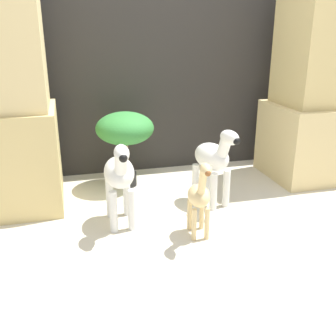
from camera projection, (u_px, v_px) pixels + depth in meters
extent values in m
plane|color=beige|center=(212.00, 241.00, 2.50)|extent=(14.00, 14.00, 0.00)
cube|color=#2D2B28|center=(157.00, 50.00, 3.48)|extent=(6.40, 0.08, 2.20)
cube|color=#D1B775|center=(11.00, 159.00, 2.90)|extent=(0.69, 0.69, 0.74)
cube|color=#DBC184|center=(308.00, 141.00, 3.51)|extent=(0.69, 0.69, 0.66)
cube|color=#D1B775|center=(320.00, 47.00, 3.24)|extent=(0.57, 0.57, 0.96)
cylinder|color=silver|center=(226.00, 188.00, 2.95)|extent=(0.05, 0.05, 0.29)
cylinder|color=silver|center=(214.00, 192.00, 2.89)|extent=(0.05, 0.05, 0.29)
cylinder|color=silver|center=(208.00, 179.00, 3.14)|extent=(0.05, 0.05, 0.29)
cylinder|color=silver|center=(195.00, 182.00, 3.08)|extent=(0.05, 0.05, 0.29)
ellipsoid|color=silver|center=(212.00, 157.00, 2.94)|extent=(0.29, 0.37, 0.20)
cylinder|color=silver|center=(224.00, 146.00, 2.78)|extent=(0.12, 0.15, 0.18)
ellipsoid|color=silver|center=(230.00, 137.00, 2.72)|extent=(0.14, 0.19, 0.10)
sphere|color=black|center=(236.00, 141.00, 2.66)|extent=(0.05, 0.05, 0.05)
cube|color=black|center=(224.00, 145.00, 2.78)|extent=(0.04, 0.08, 0.15)
cylinder|color=silver|center=(132.00, 210.00, 2.60)|extent=(0.05, 0.05, 0.29)
cylinder|color=silver|center=(113.00, 212.00, 2.58)|extent=(0.05, 0.05, 0.29)
cylinder|color=silver|center=(127.00, 196.00, 2.81)|extent=(0.05, 0.05, 0.29)
cylinder|color=silver|center=(110.00, 198.00, 2.79)|extent=(0.05, 0.05, 0.29)
ellipsoid|color=silver|center=(119.00, 172.00, 2.62)|extent=(0.21, 0.33, 0.20)
cylinder|color=silver|center=(121.00, 162.00, 2.45)|extent=(0.08, 0.13, 0.18)
ellipsoid|color=silver|center=(122.00, 153.00, 2.38)|extent=(0.10, 0.17, 0.10)
sphere|color=black|center=(123.00, 158.00, 2.31)|extent=(0.05, 0.05, 0.05)
cube|color=black|center=(121.00, 161.00, 2.45)|extent=(0.02, 0.07, 0.15)
cylinder|color=#E0C184|center=(207.00, 224.00, 2.49)|extent=(0.03, 0.03, 0.22)
cylinder|color=#E0C184|center=(194.00, 225.00, 2.48)|extent=(0.03, 0.03, 0.22)
cylinder|color=#E0C184|center=(202.00, 214.00, 2.63)|extent=(0.03, 0.03, 0.22)
cylinder|color=#E0C184|center=(189.00, 215.00, 2.61)|extent=(0.03, 0.03, 0.22)
ellipsoid|color=#E0C184|center=(199.00, 196.00, 2.50)|extent=(0.16, 0.22, 0.14)
cylinder|color=#E0C184|center=(203.00, 181.00, 2.37)|extent=(0.06, 0.12, 0.22)
ellipsoid|color=#E0C184|center=(206.00, 169.00, 2.27)|extent=(0.08, 0.12, 0.07)
sphere|color=brown|center=(208.00, 173.00, 2.23)|extent=(0.04, 0.04, 0.04)
cylinder|color=black|center=(127.00, 179.00, 3.37)|extent=(0.17, 0.17, 0.12)
cylinder|color=brown|center=(126.00, 158.00, 3.31)|extent=(0.04, 0.04, 0.26)
ellipsoid|color=#337F38|center=(125.00, 128.00, 3.22)|extent=(0.48, 0.48, 0.26)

